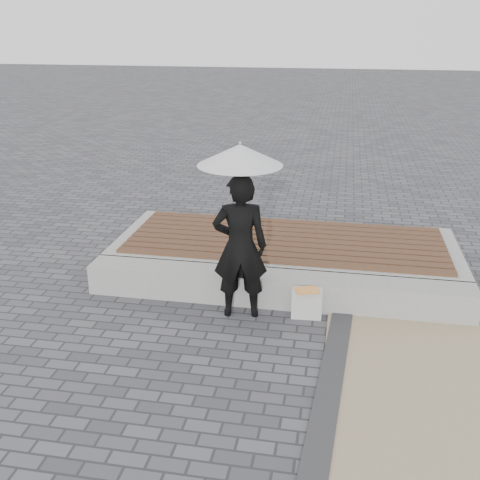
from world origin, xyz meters
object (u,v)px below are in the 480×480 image
object	(u,v)px
seating_ledge	(275,288)
canvas_tote	(307,303)
woman	(240,247)
handbag	(248,270)
parasol	(240,155)

from	to	relation	value
seating_ledge	canvas_tote	distance (m)	0.55
woman	handbag	world-z (taller)	woman
canvas_tote	handbag	bearing A→B (deg)	163.97
parasol	handbag	size ratio (longest dim) A/B	4.35
parasol	canvas_tote	size ratio (longest dim) A/B	3.23
parasol	canvas_tote	distance (m)	2.02
woman	handbag	bearing A→B (deg)	-115.16
parasol	handbag	distance (m)	1.55
seating_ledge	woman	world-z (taller)	woman
seating_ledge	parasol	world-z (taller)	parasol
handbag	canvas_tote	world-z (taller)	handbag
seating_ledge	parasol	distance (m)	1.92
woman	parasol	world-z (taller)	parasol
parasol	seating_ledge	bearing A→B (deg)	45.06
handbag	parasol	bearing A→B (deg)	-90.69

